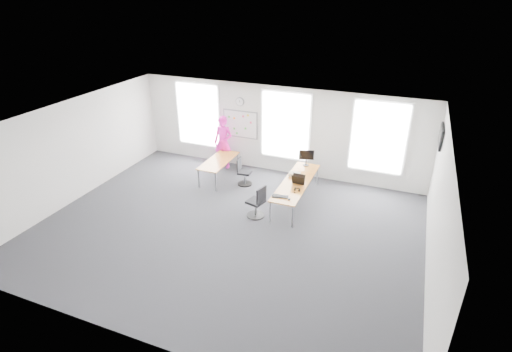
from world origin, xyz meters
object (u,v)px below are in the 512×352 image
at_px(desk_right, 296,183).
at_px(headphones, 297,189).
at_px(chair_left, 243,173).
at_px(keyboard, 280,197).
at_px(chair_right, 257,203).
at_px(desk_left, 219,162).
at_px(monitor, 306,156).
at_px(person, 223,142).

bearing_deg(desk_right, headphones, -71.74).
bearing_deg(chair_left, keyboard, -137.48).
relative_size(chair_right, chair_left, 1.07).
height_order(desk_right, chair_right, chair_right).
distance_m(desk_left, chair_right, 2.78).
bearing_deg(desk_right, chair_right, -122.51).
xyz_separation_m(desk_left, chair_left, (0.92, -0.09, -0.22)).
relative_size(headphones, monitor, 0.31).
bearing_deg(keyboard, headphones, 42.44).
bearing_deg(headphones, chair_right, -130.93).
height_order(desk_left, monitor, monitor).
distance_m(chair_left, headphones, 2.41).
distance_m(desk_right, desk_left, 2.93).
relative_size(chair_right, keyboard, 2.12).
xyz_separation_m(chair_right, keyboard, (0.63, 0.13, 0.28)).
xyz_separation_m(person, monitor, (3.09, -0.31, 0.08)).
relative_size(person, headphones, 11.17).
relative_size(desk_left, person, 0.98).
relative_size(desk_right, desk_left, 1.56).
relative_size(desk_right, chair_left, 3.17).
bearing_deg(desk_right, chair_left, 165.10).
bearing_deg(person, desk_right, -25.72).
relative_size(desk_right, chair_right, 2.97).
xyz_separation_m(desk_right, headphones, (0.19, -0.56, 0.09)).
relative_size(person, keyboard, 4.14).
distance_m(desk_left, person, 1.00).
height_order(desk_right, keyboard, keyboard).
relative_size(desk_right, person, 1.52).
bearing_deg(monitor, desk_left, 176.21).
bearing_deg(chair_left, desk_left, 78.22).
height_order(person, headphones, person).
xyz_separation_m(chair_right, headphones, (0.95, 0.64, 0.32)).
relative_size(desk_left, keyboard, 4.06).
height_order(desk_right, headphones, headphones).
height_order(desk_right, person, person).
distance_m(chair_left, person, 1.65).
xyz_separation_m(desk_left, headphones, (3.05, -1.17, 0.13)).
height_order(desk_right, monitor, monitor).
height_order(chair_left, headphones, chair_left).
height_order(person, monitor, person).
height_order(person, keyboard, person).
height_order(desk_right, desk_left, desk_right).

